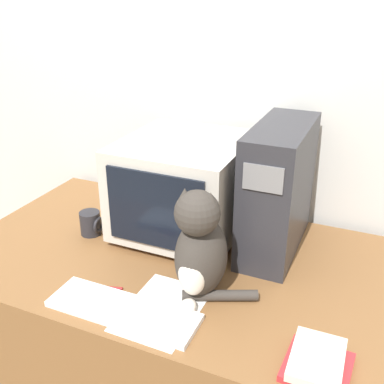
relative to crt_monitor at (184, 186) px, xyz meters
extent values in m
cube|color=silver|center=(0.02, 0.33, 0.30)|extent=(7.00, 0.05, 2.50)
cube|color=brown|center=(0.02, -0.18, -0.57)|extent=(1.50, 0.89, 0.76)
cube|color=#BCB7AD|center=(0.00, 0.00, -0.18)|extent=(0.31, 0.28, 0.02)
cube|color=#BCB7AD|center=(0.00, 0.00, 0.01)|extent=(0.44, 0.47, 0.34)
cube|color=black|center=(0.00, -0.23, 0.01)|extent=(0.35, 0.01, 0.27)
cube|color=#28282D|center=(0.35, 0.03, 0.04)|extent=(0.18, 0.44, 0.46)
cube|color=slate|center=(0.35, -0.19, 0.16)|extent=(0.12, 0.01, 0.08)
cube|color=silver|center=(0.04, -0.51, -0.18)|extent=(0.46, 0.14, 0.02)
cube|color=silver|center=(0.04, -0.51, -0.17)|extent=(0.41, 0.11, 0.00)
ellipsoid|color=#38332D|center=(0.21, -0.33, -0.06)|extent=(0.16, 0.20, 0.26)
ellipsoid|color=beige|center=(0.21, -0.40, -0.08)|extent=(0.09, 0.06, 0.14)
sphere|color=#38332D|center=(0.21, -0.36, 0.10)|extent=(0.14, 0.14, 0.13)
cone|color=#38332D|center=(0.17, -0.36, 0.15)|extent=(0.04, 0.04, 0.04)
cone|color=#38332D|center=(0.25, -0.36, 0.15)|extent=(0.04, 0.04, 0.04)
ellipsoid|color=beige|center=(0.21, -0.44, -0.17)|extent=(0.05, 0.08, 0.04)
cylinder|color=#38332D|center=(0.28, -0.35, -0.17)|extent=(0.22, 0.12, 0.03)
cube|color=red|center=(0.59, -0.51, -0.18)|extent=(0.17, 0.17, 0.02)
cube|color=beige|center=(0.59, -0.50, -0.16)|extent=(0.13, 0.18, 0.02)
cylinder|color=maroon|center=(-0.10, -0.44, -0.19)|extent=(0.15, 0.05, 0.01)
cube|color=white|center=(0.14, -0.46, -0.19)|extent=(0.21, 0.30, 0.00)
cylinder|color=#232328|center=(-0.32, -0.17, -0.15)|extent=(0.08, 0.08, 0.09)
torus|color=#232328|center=(-0.28, -0.17, -0.15)|extent=(0.01, 0.06, 0.06)
camera|label=1|loc=(0.64, -1.39, 0.68)|focal=42.00mm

